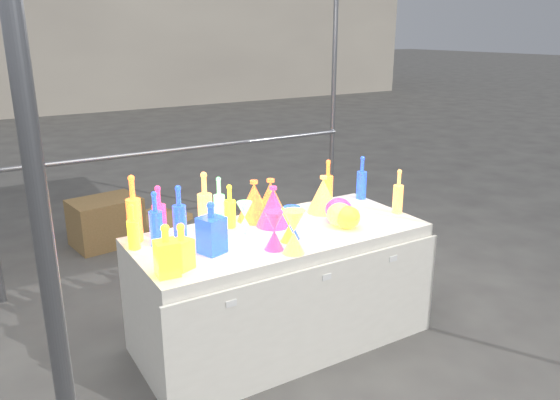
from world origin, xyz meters
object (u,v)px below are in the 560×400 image
decanter_0 (166,250)px  lampshade_0 (271,199)px  bottle_0 (133,227)px  display_table (281,287)px  cardboard_box_closed (106,222)px

decanter_0 → lampshade_0: (0.88, 0.47, -0.00)m
bottle_0 → decanter_0: bearing=-85.0°
display_table → cardboard_box_closed: bearing=103.3°
cardboard_box_closed → bottle_0: bearing=-106.8°
display_table → bottle_0: bearing=167.1°
decanter_0 → lampshade_0: bearing=33.0°
lampshade_0 → display_table: bearing=-111.5°
cardboard_box_closed → bottle_0: (-0.32, -2.07, 0.66)m
bottle_0 → lampshade_0: bearing=2.7°
display_table → bottle_0: 1.01m
display_table → lampshade_0: (0.07, 0.24, 0.51)m
cardboard_box_closed → bottle_0: bottle_0 is taller
cardboard_box_closed → display_table: bearing=-84.9°
bottle_0 → decanter_0: 0.43m
cardboard_box_closed → lampshade_0: (0.60, -2.03, 0.67)m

